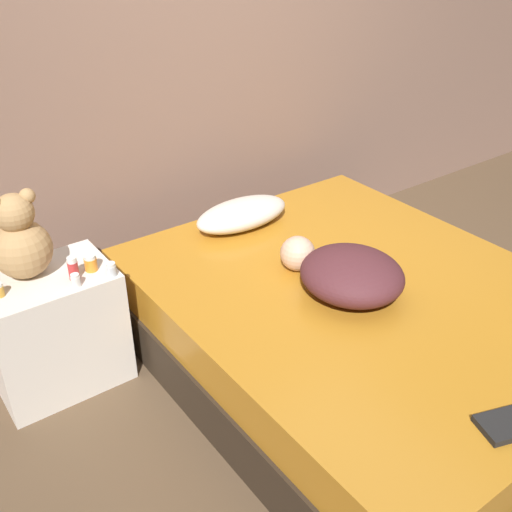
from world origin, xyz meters
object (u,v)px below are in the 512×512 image
(bottle_white, at_px, (76,280))
(bottle_orange, at_px, (91,263))
(bottle_clear, at_px, (111,270))
(pillow, at_px, (242,214))
(bottle_red, at_px, (73,268))
(book, at_px, (510,424))
(person_lying, at_px, (346,272))
(teddy_bear, at_px, (20,240))

(bottle_white, height_order, bottle_orange, bottle_orange)
(bottle_clear, bearing_deg, pillow, 14.86)
(pillow, distance_m, bottle_red, 0.98)
(pillow, distance_m, book, 1.67)
(person_lying, height_order, teddy_bear, teddy_bear)
(teddy_bear, distance_m, book, 1.96)
(bottle_clear, xyz_separation_m, book, (0.72, -1.45, -0.13))
(bottle_orange, xyz_separation_m, bottle_clear, (0.05, -0.09, -0.01))
(teddy_bear, relative_size, bottle_clear, 6.16)
(person_lying, relative_size, teddy_bear, 1.68)
(teddy_bear, height_order, book, teddy_bear)
(person_lying, xyz_separation_m, bottle_red, (-0.97, 0.61, 0.06))
(book, bearing_deg, bottle_white, 120.80)
(bottle_orange, bearing_deg, bottle_clear, -60.69)
(person_lying, relative_size, bottle_red, 6.13)
(bottle_clear, distance_m, book, 1.62)
(teddy_bear, relative_size, bottle_orange, 5.15)
(person_lying, xyz_separation_m, book, (-0.12, -0.90, -0.08))
(bottle_white, xyz_separation_m, bottle_clear, (0.15, -0.01, 0.00))
(bottle_orange, distance_m, book, 1.72)
(teddy_bear, xyz_separation_m, bottle_orange, (0.23, -0.13, -0.13))
(pillow, distance_m, bottle_orange, 0.89)
(pillow, distance_m, teddy_bear, 1.13)
(teddy_bear, distance_m, bottle_clear, 0.38)
(person_lying, bearing_deg, pillow, 80.31)
(bottle_white, xyz_separation_m, bottle_orange, (0.10, 0.08, 0.01))
(pillow, bearing_deg, bottle_clear, -165.14)
(bottle_red, relative_size, book, 0.44)
(person_lying, bearing_deg, teddy_bear, 135.13)
(pillow, distance_m, bottle_white, 1.00)
(bottle_orange, bearing_deg, bottle_white, -140.21)
(bottle_clear, bearing_deg, bottle_red, 153.38)
(pillow, relative_size, bottle_orange, 7.21)
(bottle_clear, bearing_deg, bottle_orange, 119.31)
(pillow, height_order, bottle_white, bottle_white)
(teddy_bear, bearing_deg, bottle_orange, -28.34)
(person_lying, bearing_deg, bottle_red, 137.12)
(bottle_red, bearing_deg, pillow, 8.89)
(book, bearing_deg, bottle_red, 119.35)
(bottle_clear, bearing_deg, teddy_bear, 142.56)
(person_lying, relative_size, book, 2.69)
(bottle_clear, relative_size, bottle_red, 0.59)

